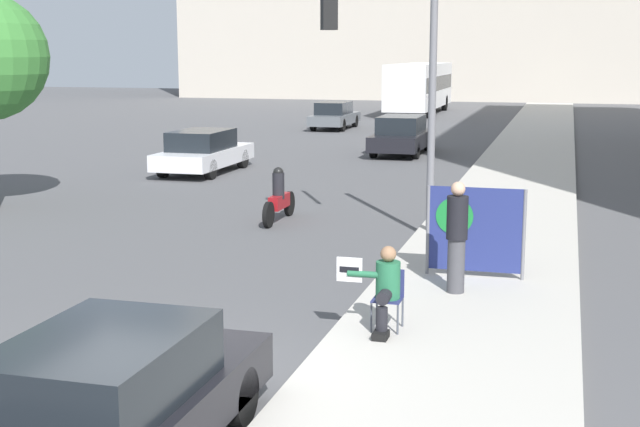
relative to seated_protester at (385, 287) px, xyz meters
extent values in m
plane|color=#4F4F51|center=(-2.21, -2.74, -0.78)|extent=(160.00, 160.00, 0.00)
cube|color=#B7B2A8|center=(0.95, 12.26, -0.70)|extent=(3.35, 90.00, 0.15)
cylinder|color=#474C56|center=(-0.16, -0.13, -0.42)|extent=(0.03, 0.03, 0.42)
cylinder|color=#474C56|center=(0.21, -0.13, -0.42)|extent=(0.03, 0.03, 0.42)
cylinder|color=#474C56|center=(-0.16, 0.24, -0.42)|extent=(0.03, 0.03, 0.42)
cylinder|color=#474C56|center=(0.21, 0.24, -0.42)|extent=(0.03, 0.03, 0.42)
cube|color=navy|center=(0.02, 0.05, -0.20)|extent=(0.40, 0.40, 0.02)
cube|color=navy|center=(0.02, 0.24, 0.00)|extent=(0.40, 0.02, 0.38)
cylinder|color=black|center=(0.02, -0.11, -0.10)|extent=(0.18, 0.42, 0.18)
cylinder|color=black|center=(0.02, -0.32, -0.42)|extent=(0.16, 0.16, 0.42)
cube|color=black|center=(0.02, -0.38, -0.58)|extent=(0.20, 0.28, 0.10)
cylinder|color=#236642|center=(0.02, 0.08, 0.07)|extent=(0.34, 0.34, 0.52)
sphere|color=#936B4C|center=(0.02, 0.08, 0.44)|extent=(0.22, 0.22, 0.22)
cylinder|color=#236642|center=(-0.31, 0.00, 0.15)|extent=(0.45, 0.09, 0.09)
cube|color=white|center=(-0.51, 0.00, 0.21)|extent=(0.36, 0.02, 0.34)
cube|color=black|center=(-0.51, -0.01, 0.21)|extent=(0.28, 0.01, 0.08)
cylinder|color=#424247|center=(0.70, 2.26, -0.19)|extent=(0.28, 0.28, 0.87)
cylinder|color=black|center=(0.70, 2.26, 0.59)|extent=(0.34, 0.34, 0.69)
sphere|color=tan|center=(0.70, 2.26, 1.05)|extent=(0.23, 0.23, 0.23)
cylinder|color=slate|center=(0.07, 3.35, 0.15)|extent=(0.06, 0.06, 1.55)
cylinder|color=slate|center=(1.69, 3.35, 0.15)|extent=(0.06, 0.06, 1.55)
cube|color=navy|center=(0.88, 3.35, 0.20)|extent=(1.62, 0.02, 1.45)
cylinder|color=#197A33|center=(0.53, 3.33, 0.42)|extent=(0.64, 0.01, 0.64)
cylinder|color=slate|center=(-0.47, 7.17, 2.06)|extent=(0.16, 0.16, 5.38)
cube|color=black|center=(-2.45, 6.13, 4.03)|extent=(0.41, 0.41, 0.84)
sphere|color=green|center=(-2.45, 6.13, 3.75)|extent=(0.18, 0.18, 0.18)
cube|color=black|center=(-1.71, -4.50, -0.25)|extent=(1.75, 4.24, 0.51)
cube|color=black|center=(-1.71, -4.67, 0.32)|extent=(1.51, 2.20, 0.62)
cylinder|color=black|center=(-2.48, -3.19, -0.46)|extent=(0.22, 0.64, 0.64)
cylinder|color=black|center=(-0.94, -3.19, -0.46)|extent=(0.22, 0.64, 0.64)
cube|color=silver|center=(-9.22, 15.49, -0.24)|extent=(1.84, 4.64, 0.52)
cube|color=black|center=(-9.22, 15.30, 0.33)|extent=(1.58, 2.41, 0.62)
cylinder|color=black|center=(-10.02, 16.93, -0.46)|extent=(0.22, 0.64, 0.64)
cylinder|color=black|center=(-8.41, 16.93, -0.46)|extent=(0.22, 0.64, 0.64)
cylinder|color=black|center=(-10.02, 14.05, -0.46)|extent=(0.22, 0.64, 0.64)
cylinder|color=black|center=(-8.41, 14.05, -0.46)|extent=(0.22, 0.64, 0.64)
cube|color=black|center=(-3.89, 22.53, -0.22)|extent=(1.82, 4.77, 0.57)
cube|color=black|center=(-3.89, 22.34, 0.40)|extent=(1.57, 2.48, 0.66)
cylinder|color=black|center=(-4.69, 24.01, -0.46)|extent=(0.22, 0.64, 0.64)
cylinder|color=black|center=(-3.09, 24.01, -0.46)|extent=(0.22, 0.64, 0.64)
cylinder|color=black|center=(-4.69, 21.05, -0.46)|extent=(0.22, 0.64, 0.64)
cylinder|color=black|center=(-3.09, 21.05, -0.46)|extent=(0.22, 0.64, 0.64)
cube|color=#565B60|center=(-9.29, 32.88, -0.25)|extent=(1.72, 4.43, 0.51)
cube|color=black|center=(-9.29, 32.70, 0.31)|extent=(1.48, 2.30, 0.61)
cylinder|color=black|center=(-10.05, 34.25, -0.46)|extent=(0.22, 0.64, 0.64)
cylinder|color=black|center=(-8.54, 34.25, -0.46)|extent=(0.22, 0.64, 0.64)
cylinder|color=black|center=(-10.05, 31.50, -0.46)|extent=(0.22, 0.64, 0.64)
cylinder|color=black|center=(-8.54, 31.50, -0.46)|extent=(0.22, 0.64, 0.64)
cube|color=silver|center=(-6.90, 45.19, 1.04)|extent=(2.56, 11.63, 2.74)
cube|color=black|center=(-6.90, 45.19, 1.20)|extent=(2.58, 11.05, 0.89)
cylinder|color=black|center=(-8.03, 48.80, -0.26)|extent=(0.30, 1.04, 1.04)
cylinder|color=black|center=(-5.77, 48.80, -0.26)|extent=(0.30, 1.04, 1.04)
cylinder|color=black|center=(-8.03, 41.59, -0.26)|extent=(0.30, 1.04, 1.04)
cylinder|color=black|center=(-5.77, 41.59, -0.26)|extent=(0.30, 1.04, 1.04)
cube|color=maroon|center=(-4.15, 7.97, -0.30)|extent=(0.24, 0.95, 0.32)
cylinder|color=black|center=(-4.15, 7.92, 0.09)|extent=(0.28, 0.28, 0.61)
sphere|color=black|center=(-4.15, 7.92, 0.41)|extent=(0.24, 0.24, 0.24)
cylinder|color=black|center=(-4.15, 8.76, -0.48)|extent=(0.10, 0.60, 0.60)
cylinder|color=black|center=(-4.15, 7.18, -0.48)|extent=(0.10, 0.60, 0.60)
camera|label=1|loc=(2.31, -11.66, 3.19)|focal=50.00mm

